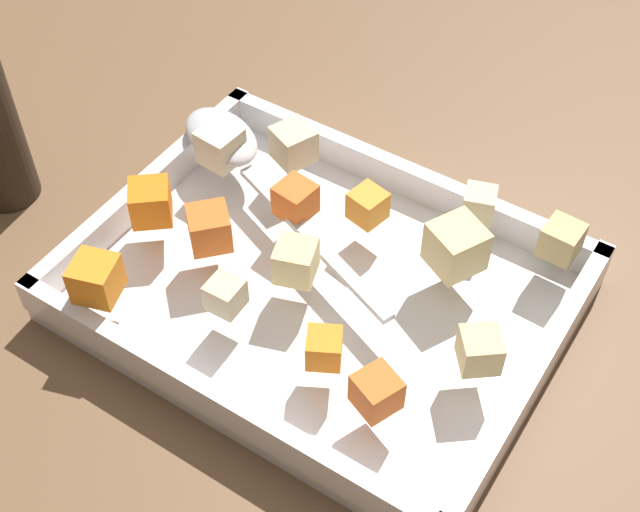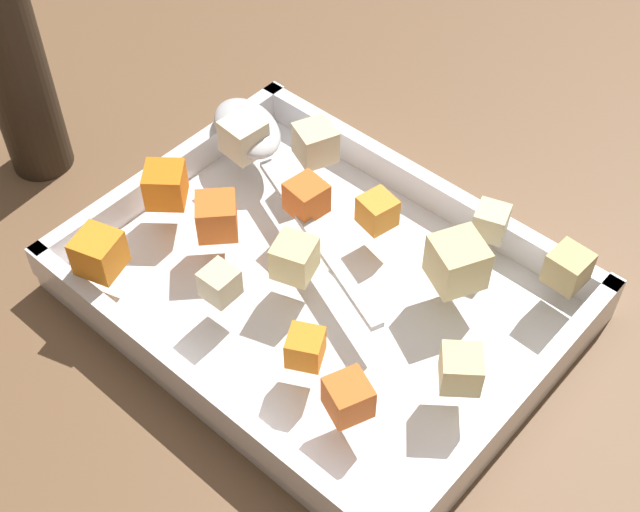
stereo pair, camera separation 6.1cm
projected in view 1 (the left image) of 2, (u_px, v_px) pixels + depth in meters
name	position (u px, v px, depth m)	size (l,w,h in m)	color
ground_plane	(302.00, 291.00, 0.66)	(4.00, 4.00, 0.00)	brown
baking_dish	(320.00, 292.00, 0.64)	(0.33, 0.26, 0.04)	silver
carrot_chunk_back_center	(209.00, 228.00, 0.62)	(0.03, 0.03, 0.03)	orange
carrot_chunk_mid_left	(150.00, 202.00, 0.64)	(0.03, 0.03, 0.03)	orange
carrot_chunk_under_handle	(368.00, 206.00, 0.64)	(0.02, 0.02, 0.02)	orange
carrot_chunk_near_spoon	(324.00, 348.00, 0.56)	(0.02, 0.02, 0.02)	orange
carrot_chunk_rim_edge	(295.00, 200.00, 0.64)	(0.03, 0.03, 0.03)	orange
carrot_chunk_near_right	(377.00, 392.00, 0.53)	(0.03, 0.03, 0.03)	orange
carrot_chunk_heap_side	(96.00, 279.00, 0.59)	(0.03, 0.03, 0.03)	orange
potato_chunk_corner_sw	(293.00, 144.00, 0.68)	(0.03, 0.03, 0.03)	beige
potato_chunk_center	(456.00, 246.00, 0.61)	(0.03, 0.03, 0.03)	#E0CC89
potato_chunk_corner_se	(479.00, 204.00, 0.64)	(0.02, 0.02, 0.02)	beige
potato_chunk_far_right	(480.00, 350.00, 0.56)	(0.03, 0.03, 0.03)	#E0CC89
potato_chunk_far_left	(561.00, 240.00, 0.62)	(0.03, 0.03, 0.03)	tan
potato_chunk_mid_right	(220.00, 146.00, 0.68)	(0.03, 0.03, 0.03)	beige
potato_chunk_heap_top	(225.00, 295.00, 0.59)	(0.02, 0.02, 0.02)	beige
potato_chunk_corner_ne	(296.00, 261.00, 0.60)	(0.03, 0.03, 0.03)	#E0CC89
serving_spoon	(231.00, 147.00, 0.69)	(0.25, 0.12, 0.02)	silver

